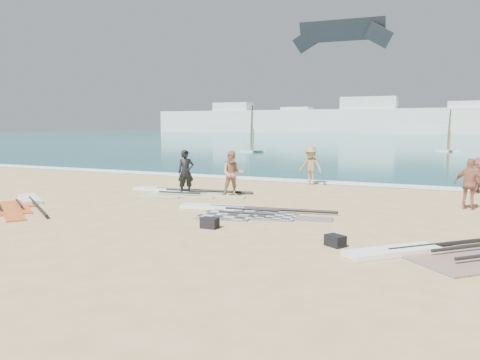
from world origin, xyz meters
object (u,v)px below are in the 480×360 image
at_px(rig_green, 177,192).
at_px(beachgoer_back, 470,184).
at_px(gear_bag_far, 335,241).
at_px(person_wetsuit, 186,172).
at_px(beachgoer_mid, 311,166).
at_px(rig_red, 20,204).
at_px(rig_orange, 446,253).
at_px(rig_grey, 239,211).
at_px(gear_bag_near, 210,223).
at_px(beachgoer_left, 232,174).
at_px(beachgoer_right, 478,175).

bearing_deg(rig_green, beachgoer_back, -2.25).
distance_m(gear_bag_far, person_wetsuit, 9.71).
height_order(gear_bag_far, beachgoer_mid, beachgoer_mid).
xyz_separation_m(rig_red, person_wetsuit, (4.16, 4.87, 0.90)).
relative_size(rig_orange, beachgoer_back, 2.76).
height_order(rig_red, beachgoer_mid, beachgoer_mid).
bearing_deg(rig_grey, rig_green, 137.19).
distance_m(rig_grey, rig_green, 5.25).
distance_m(rig_orange, beachgoer_mid, 12.55).
height_order(rig_grey, gear_bag_near, gear_bag_near).
height_order(gear_bag_far, beachgoer_left, beachgoer_left).
xyz_separation_m(rig_orange, rig_red, (-14.36, 0.65, -0.00)).
xyz_separation_m(person_wetsuit, beachgoer_mid, (3.92, 5.30, -0.01)).
distance_m(rig_grey, beachgoer_back, 8.11).
xyz_separation_m(rig_green, person_wetsuit, (0.53, -0.14, 0.90)).
height_order(beachgoer_left, beachgoer_back, beachgoer_left).
relative_size(rig_grey, person_wetsuit, 2.92).
xyz_separation_m(beachgoer_mid, beachgoer_back, (6.91, -4.23, -0.04)).
bearing_deg(rig_orange, beachgoer_back, 39.93).
bearing_deg(beachgoer_back, rig_grey, 44.76).
distance_m(gear_bag_near, beachgoer_right, 13.11).
height_order(gear_bag_near, gear_bag_far, gear_bag_near).
relative_size(rig_orange, beachgoer_mid, 2.63).
height_order(gear_bag_near, beachgoer_back, beachgoer_back).
bearing_deg(beachgoer_back, beachgoer_right, -80.08).
xyz_separation_m(rig_orange, gear_bag_far, (-2.47, -0.30, 0.09)).
bearing_deg(gear_bag_far, gear_bag_near, 172.21).
height_order(rig_orange, gear_bag_far, gear_bag_far).
bearing_deg(beachgoer_mid, rig_orange, -47.29).
distance_m(rig_orange, rig_red, 14.37).
bearing_deg(beachgoer_left, beachgoer_back, -22.97).
bearing_deg(beachgoer_right, beachgoer_back, -157.92).
bearing_deg(gear_bag_far, beachgoer_right, 72.61).
xyz_separation_m(rig_red, gear_bag_near, (8.14, -0.44, 0.10)).
bearing_deg(person_wetsuit, gear_bag_far, -80.70).
xyz_separation_m(gear_bag_near, beachgoer_back, (6.85, 6.38, 0.75)).
xyz_separation_m(rig_green, beachgoer_left, (2.52, 0.26, 0.89)).
bearing_deg(beachgoer_left, rig_red, -166.62).
xyz_separation_m(rig_red, beachgoer_back, (14.99, 5.94, 0.85)).
xyz_separation_m(gear_bag_far, beachgoer_left, (-5.74, 6.23, 0.80)).
bearing_deg(beachgoer_mid, beachgoer_right, 14.54).
height_order(rig_grey, rig_orange, same).
bearing_deg(beachgoer_back, rig_green, 20.42).
xyz_separation_m(person_wetsuit, beachgoer_back, (10.84, 1.07, -0.05)).
xyz_separation_m(rig_grey, rig_green, (-4.32, 2.98, 0.00)).
distance_m(gear_bag_far, beachgoer_right, 11.94).
distance_m(rig_red, person_wetsuit, 6.47).
height_order(gear_bag_near, person_wetsuit, person_wetsuit).
xyz_separation_m(gear_bag_near, gear_bag_far, (3.75, -0.51, -0.01)).
xyz_separation_m(rig_orange, gear_bag_near, (-6.22, 0.22, 0.10)).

